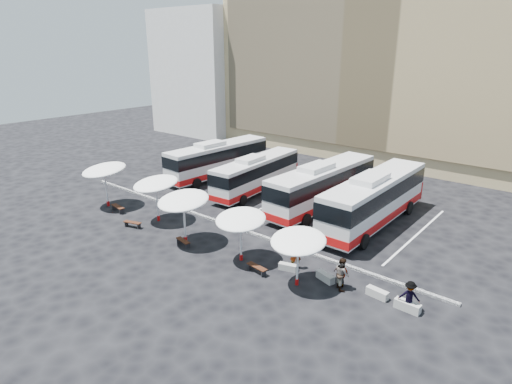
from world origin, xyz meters
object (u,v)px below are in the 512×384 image
Objects in this scene: conc_bench_0 at (288,267)px; sunshade_0 at (104,170)px; sunshade_2 at (183,201)px; passenger_2 at (341,274)px; sunshade_3 at (241,219)px; conc_bench_3 at (407,306)px; wood_bench_2 at (183,241)px; wood_bench_3 at (257,268)px; conc_bench_2 at (377,293)px; conc_bench_1 at (325,277)px; sunshade_1 at (156,184)px; bus_0 at (218,159)px; wood_bench_1 at (132,223)px; passenger_3 at (409,296)px; passenger_1 at (342,274)px; bus_2 at (323,185)px; sunshade_4 at (298,241)px; wood_bench_0 at (118,207)px; passenger_0 at (296,255)px; bus_3 at (375,198)px; bus_1 at (257,173)px.

sunshade_0 is at bearing -177.76° from conc_bench_0.
sunshade_2 is 11.51m from passenger_2.
sunshade_2 is 4.74m from sunshade_3.
sunshade_2 reaches higher than conc_bench_3.
passenger_2 is at bearing 11.38° from wood_bench_2.
conc_bench_3 is at bearing 1.23° from passenger_2.
wood_bench_3 is 1.21× the size of conc_bench_2.
sunshade_2 reaches higher than wood_bench_2.
conc_bench_1 reaches higher than wood_bench_3.
wood_bench_3 is 1.22× the size of conc_bench_1.
wood_bench_3 is at bearing -7.12° from sunshade_1.
bus_0 is at bearing 155.71° from conc_bench_3.
conc_bench_3 is at bearing 7.56° from wood_bench_1.
passenger_2 is (-3.81, -0.12, 0.55)m from conc_bench_3.
sunshade_2 is at bearing -171.87° from passenger_2.
conc_bench_3 is at bearing 51.93° from passenger_3.
passenger_1 reaches higher than wood_bench_1.
bus_2 is 8.96× the size of wood_bench_2.
sunshade_4 reaches higher than conc_bench_0.
sunshade_0 is at bearing -177.70° from passenger_2.
sunshade_0 is at bearing -176.60° from conc_bench_2.
conc_bench_1 is 3.09m from conc_bench_2.
passenger_2 reaches higher than conc_bench_3.
sunshade_1 reaches higher than wood_bench_0.
wood_bench_2 is 14.90m from passenger_3.
bus_2 is 3.01× the size of sunshade_1.
passenger_1 is (16.33, 2.33, 0.61)m from wood_bench_1.
passenger_0 is at bearing 65.53° from conc_bench_0.
wood_bench_3 is (-2.63, -0.40, -2.42)m from sunshade_4.
passenger_0 is 0.99× the size of passenger_1.
bus_3 is at bearing 116.32° from conc_bench_2.
conc_bench_0 is at bearing -173.93° from passenger_2.
passenger_1 is at bearing 10.24° from wood_bench_2.
sunshade_1 reaches higher than conc_bench_1.
sunshade_4 reaches higher than wood_bench_1.
wood_bench_0 is 18.87m from conc_bench_1.
wood_bench_1 is 18.47m from conc_bench_2.
sunshade_0 is at bearing 179.06° from sunshade_4.
bus_0 is 22.29m from conc_bench_1.
sunshade_2 is 1.92× the size of passenger_1.
sunshade_2 reaches higher than wood_bench_1.
bus_2 is at bearing 54.97° from wood_bench_1.
bus_1 is 10.49m from sunshade_1.
passenger_2 reaches higher than conc_bench_1.
passenger_2 reaches higher than wood_bench_2.
bus_1 is 17.37m from passenger_2.
wood_bench_3 is (6.51, -0.12, -2.75)m from sunshade_2.
conc_bench_0 is (16.42, 0.98, -0.17)m from wood_bench_0.
conc_bench_1 is at bearing -26.11° from bus_0.
passenger_0 is (-0.67, -9.45, -1.18)m from bus_3.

